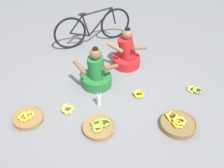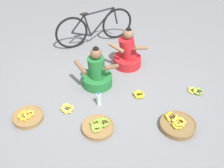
{
  "view_description": "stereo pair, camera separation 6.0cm",
  "coord_description": "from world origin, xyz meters",
  "px_view_note": "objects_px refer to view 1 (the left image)",
  "views": [
    {
      "loc": [
        -1.31,
        -3.17,
        2.95
      ],
      "look_at": [
        0.0,
        -0.2,
        0.35
      ],
      "focal_mm": 43.2,
      "sensor_mm": 36.0,
      "label": 1
    },
    {
      "loc": [
        -1.25,
        -3.2,
        2.95
      ],
      "look_at": [
        0.0,
        -0.2,
        0.35
      ],
      "focal_mm": 43.2,
      "sensor_mm": 36.0,
      "label": 2
    }
  ],
  "objects_px": {
    "banana_basket_mid_left": "(99,127)",
    "loose_bananas_near_bicycle": "(67,109)",
    "banana_basket_back_right": "(28,118)",
    "vendor_woman_behind": "(127,54)",
    "banana_basket_back_center": "(178,124)",
    "loose_bananas_front_right": "(195,90)",
    "loose_bananas_mid_right": "(139,94)",
    "vendor_woman_front": "(96,73)",
    "water_bottle": "(99,99)",
    "bicycle_leaning": "(93,28)"
  },
  "relations": [
    {
      "from": "vendor_woman_behind",
      "to": "water_bottle",
      "type": "relative_size",
      "value": 3.23
    },
    {
      "from": "banana_basket_mid_left",
      "to": "vendor_woman_front",
      "type": "bearing_deg",
      "value": 70.52
    },
    {
      "from": "vendor_woman_front",
      "to": "banana_basket_mid_left",
      "type": "xyz_separation_m",
      "value": [
        -0.35,
        -0.99,
        -0.19
      ]
    },
    {
      "from": "vendor_woman_behind",
      "to": "bicycle_leaning",
      "type": "relative_size",
      "value": 0.47
    },
    {
      "from": "banana_basket_back_right",
      "to": "banana_basket_back_center",
      "type": "bearing_deg",
      "value": -27.01
    },
    {
      "from": "banana_basket_mid_left",
      "to": "vendor_woman_behind",
      "type": "bearing_deg",
      "value": 50.62
    },
    {
      "from": "loose_bananas_mid_right",
      "to": "banana_basket_back_right",
      "type": "bearing_deg",
      "value": 174.61
    },
    {
      "from": "banana_basket_back_center",
      "to": "loose_bananas_mid_right",
      "type": "height_order",
      "value": "banana_basket_back_center"
    },
    {
      "from": "loose_bananas_front_right",
      "to": "bicycle_leaning",
      "type": "bearing_deg",
      "value": 114.04
    },
    {
      "from": "banana_basket_mid_left",
      "to": "loose_bananas_near_bicycle",
      "type": "distance_m",
      "value": 0.64
    },
    {
      "from": "loose_bananas_near_bicycle",
      "to": "vendor_woman_behind",
      "type": "bearing_deg",
      "value": 28.63
    },
    {
      "from": "loose_bananas_mid_right",
      "to": "banana_basket_back_center",
      "type": "bearing_deg",
      "value": -76.85
    },
    {
      "from": "vendor_woman_behind",
      "to": "bicycle_leaning",
      "type": "height_order",
      "value": "vendor_woman_behind"
    },
    {
      "from": "vendor_woman_front",
      "to": "banana_basket_mid_left",
      "type": "relative_size",
      "value": 1.61
    },
    {
      "from": "banana_basket_back_center",
      "to": "water_bottle",
      "type": "bearing_deg",
      "value": 134.62
    },
    {
      "from": "bicycle_leaning",
      "to": "banana_basket_back_center",
      "type": "relative_size",
      "value": 3.23
    },
    {
      "from": "banana_basket_back_center",
      "to": "loose_bananas_front_right",
      "type": "relative_size",
      "value": 2.03
    },
    {
      "from": "vendor_woman_behind",
      "to": "vendor_woman_front",
      "type": "bearing_deg",
      "value": -155.65
    },
    {
      "from": "vendor_woman_behind",
      "to": "banana_basket_mid_left",
      "type": "xyz_separation_m",
      "value": [
        -1.08,
        -1.32,
        -0.2
      ]
    },
    {
      "from": "bicycle_leaning",
      "to": "water_bottle",
      "type": "bearing_deg",
      "value": -108.25
    },
    {
      "from": "banana_basket_mid_left",
      "to": "banana_basket_back_right",
      "type": "distance_m",
      "value": 1.08
    },
    {
      "from": "banana_basket_back_center",
      "to": "banana_basket_mid_left",
      "type": "bearing_deg",
      "value": 159.14
    },
    {
      "from": "vendor_woman_behind",
      "to": "banana_basket_mid_left",
      "type": "relative_size",
      "value": 1.69
    },
    {
      "from": "banana_basket_back_right",
      "to": "water_bottle",
      "type": "height_order",
      "value": "water_bottle"
    },
    {
      "from": "vendor_woman_front",
      "to": "banana_basket_mid_left",
      "type": "bearing_deg",
      "value": -109.48
    },
    {
      "from": "banana_basket_mid_left",
      "to": "water_bottle",
      "type": "distance_m",
      "value": 0.52
    },
    {
      "from": "banana_basket_back_center",
      "to": "loose_bananas_mid_right",
      "type": "relative_size",
      "value": 2.46
    },
    {
      "from": "banana_basket_back_right",
      "to": "loose_bananas_front_right",
      "type": "distance_m",
      "value": 2.74
    },
    {
      "from": "banana_basket_mid_left",
      "to": "banana_basket_back_center",
      "type": "xyz_separation_m",
      "value": [
        1.08,
        -0.41,
        0.01
      ]
    },
    {
      "from": "loose_bananas_near_bicycle",
      "to": "loose_bananas_mid_right",
      "type": "relative_size",
      "value": 1.1
    },
    {
      "from": "bicycle_leaning",
      "to": "loose_bananas_near_bicycle",
      "type": "distance_m",
      "value": 2.15
    },
    {
      "from": "banana_basket_mid_left",
      "to": "loose_bananas_mid_right",
      "type": "relative_size",
      "value": 2.2
    },
    {
      "from": "bicycle_leaning",
      "to": "vendor_woman_behind",
      "type": "bearing_deg",
      "value": -75.71
    },
    {
      "from": "vendor_woman_front",
      "to": "water_bottle",
      "type": "bearing_deg",
      "value": -107.1
    },
    {
      "from": "loose_bananas_near_bicycle",
      "to": "banana_basket_back_center",
      "type": "bearing_deg",
      "value": -35.02
    },
    {
      "from": "vendor_woman_front",
      "to": "loose_bananas_mid_right",
      "type": "bearing_deg",
      "value": -46.36
    },
    {
      "from": "vendor_woman_front",
      "to": "loose_bananas_front_right",
      "type": "height_order",
      "value": "vendor_woman_front"
    },
    {
      "from": "loose_bananas_front_right",
      "to": "loose_bananas_mid_right",
      "type": "bearing_deg",
      "value": 163.27
    },
    {
      "from": "vendor_woman_behind",
      "to": "water_bottle",
      "type": "height_order",
      "value": "vendor_woman_behind"
    },
    {
      "from": "banana_basket_back_right",
      "to": "vendor_woman_behind",
      "type": "bearing_deg",
      "value": 20.01
    },
    {
      "from": "loose_bananas_near_bicycle",
      "to": "loose_bananas_front_right",
      "type": "height_order",
      "value": "loose_bananas_near_bicycle"
    },
    {
      "from": "vendor_woman_behind",
      "to": "banana_basket_back_center",
      "type": "distance_m",
      "value": 1.74
    },
    {
      "from": "vendor_woman_behind",
      "to": "loose_bananas_front_right",
      "type": "xyz_separation_m",
      "value": [
        0.72,
        -1.17,
        -0.23
      ]
    },
    {
      "from": "banana_basket_mid_left",
      "to": "bicycle_leaning",
      "type": "bearing_deg",
      "value": 71.0
    },
    {
      "from": "bicycle_leaning",
      "to": "water_bottle",
      "type": "xyz_separation_m",
      "value": [
        -0.62,
        -1.88,
        -0.24
      ]
    },
    {
      "from": "banana_basket_back_right",
      "to": "loose_bananas_mid_right",
      "type": "distance_m",
      "value": 1.79
    },
    {
      "from": "bicycle_leaning",
      "to": "loose_bananas_mid_right",
      "type": "relative_size",
      "value": 7.96
    },
    {
      "from": "loose_bananas_near_bicycle",
      "to": "loose_bananas_front_right",
      "type": "bearing_deg",
      "value": -10.95
    },
    {
      "from": "loose_bananas_near_bicycle",
      "to": "vendor_woman_front",
      "type": "bearing_deg",
      "value": 33.03
    },
    {
      "from": "water_bottle",
      "to": "vendor_woman_behind",
      "type": "bearing_deg",
      "value": 43.22
    }
  ]
}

